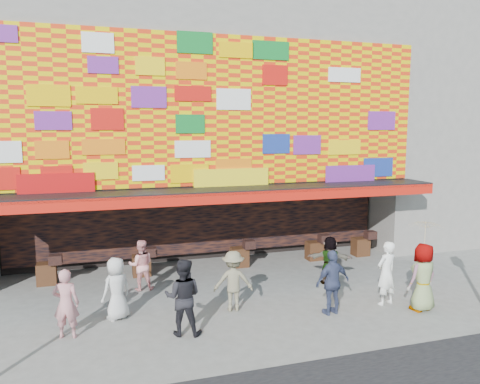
{
  "coord_description": "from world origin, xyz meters",
  "views": [
    {
      "loc": [
        -3.88,
        -11.12,
        5.04
      ],
      "look_at": [
        0.21,
        2.0,
        3.12
      ],
      "focal_mm": 35.0,
      "sensor_mm": 36.0,
      "label": 1
    }
  ],
  "objects_px": {
    "ped_i": "(141,265)",
    "parasol": "(425,236)",
    "ped_d": "(233,281)",
    "ped_h": "(386,273)",
    "ped_a": "(117,288)",
    "ped_b": "(66,304)",
    "ped_c": "(183,297)",
    "ped_g": "(423,277)",
    "ped_e": "(333,282)",
    "ped_f": "(330,260)"
  },
  "relations": [
    {
      "from": "ped_e",
      "to": "ped_i",
      "type": "height_order",
      "value": "ped_e"
    },
    {
      "from": "ped_f",
      "to": "ped_i",
      "type": "xyz_separation_m",
      "value": [
        -5.88,
        1.21,
        0.01
      ]
    },
    {
      "from": "ped_a",
      "to": "ped_f",
      "type": "bearing_deg",
      "value": 155.8
    },
    {
      "from": "ped_g",
      "to": "ped_d",
      "type": "bearing_deg",
      "value": -28.44
    },
    {
      "from": "ped_i",
      "to": "parasol",
      "type": "distance_m",
      "value": 8.37
    },
    {
      "from": "ped_f",
      "to": "parasol",
      "type": "height_order",
      "value": "parasol"
    },
    {
      "from": "ped_a",
      "to": "ped_e",
      "type": "distance_m",
      "value": 5.75
    },
    {
      "from": "ped_a",
      "to": "ped_i",
      "type": "distance_m",
      "value": 2.25
    },
    {
      "from": "ped_c",
      "to": "ped_h",
      "type": "distance_m",
      "value": 5.88
    },
    {
      "from": "ped_a",
      "to": "ped_i",
      "type": "height_order",
      "value": "ped_a"
    },
    {
      "from": "ped_a",
      "to": "ped_d",
      "type": "distance_m",
      "value": 3.11
    },
    {
      "from": "ped_e",
      "to": "ped_a",
      "type": "bearing_deg",
      "value": -22.03
    },
    {
      "from": "ped_d",
      "to": "ped_f",
      "type": "relative_size",
      "value": 1.07
    },
    {
      "from": "ped_i",
      "to": "parasol",
      "type": "bearing_deg",
      "value": 156.49
    },
    {
      "from": "ped_h",
      "to": "parasol",
      "type": "xyz_separation_m",
      "value": [
        0.69,
        -0.69,
        1.19
      ]
    },
    {
      "from": "ped_b",
      "to": "ped_d",
      "type": "distance_m",
      "value": 4.32
    },
    {
      "from": "ped_d",
      "to": "ped_e",
      "type": "xyz_separation_m",
      "value": [
        2.49,
        -1.04,
        0.05
      ]
    },
    {
      "from": "ped_i",
      "to": "ped_g",
      "type": "bearing_deg",
      "value": 156.49
    },
    {
      "from": "ped_e",
      "to": "ped_h",
      "type": "height_order",
      "value": "ped_h"
    },
    {
      "from": "ped_i",
      "to": "ped_c",
      "type": "bearing_deg",
      "value": 106.12
    },
    {
      "from": "ped_a",
      "to": "ped_e",
      "type": "bearing_deg",
      "value": 134.45
    },
    {
      "from": "ped_h",
      "to": "ped_i",
      "type": "xyz_separation_m",
      "value": [
        -6.55,
        3.3,
        -0.13
      ]
    },
    {
      "from": "ped_d",
      "to": "parasol",
      "type": "xyz_separation_m",
      "value": [
        4.98,
        -1.55,
        1.27
      ]
    },
    {
      "from": "ped_d",
      "to": "ped_e",
      "type": "bearing_deg",
      "value": 169.32
    },
    {
      "from": "parasol",
      "to": "ped_g",
      "type": "bearing_deg",
      "value": -7.13
    },
    {
      "from": "ped_b",
      "to": "parasol",
      "type": "bearing_deg",
      "value": -174.44
    },
    {
      "from": "ped_a",
      "to": "ped_b",
      "type": "relative_size",
      "value": 0.98
    },
    {
      "from": "ped_h",
      "to": "ped_i",
      "type": "distance_m",
      "value": 7.33
    },
    {
      "from": "ped_a",
      "to": "ped_b",
      "type": "xyz_separation_m",
      "value": [
        -1.21,
        -0.78,
        0.02
      ]
    },
    {
      "from": "ped_e",
      "to": "ped_f",
      "type": "height_order",
      "value": "ped_e"
    },
    {
      "from": "ped_a",
      "to": "ped_b",
      "type": "height_order",
      "value": "ped_b"
    },
    {
      "from": "ped_f",
      "to": "ped_g",
      "type": "bearing_deg",
      "value": 142.66
    },
    {
      "from": "ped_e",
      "to": "ped_h",
      "type": "relative_size",
      "value": 0.97
    },
    {
      "from": "ped_a",
      "to": "ped_g",
      "type": "distance_m",
      "value": 8.29
    },
    {
      "from": "ped_c",
      "to": "ped_g",
      "type": "relative_size",
      "value": 1.0
    },
    {
      "from": "ped_e",
      "to": "ped_i",
      "type": "xyz_separation_m",
      "value": [
        -4.75,
        3.47,
        -0.1
      ]
    },
    {
      "from": "ped_g",
      "to": "parasol",
      "type": "bearing_deg",
      "value": -18.24
    },
    {
      "from": "ped_e",
      "to": "ped_h",
      "type": "bearing_deg",
      "value": 177.36
    },
    {
      "from": "ped_a",
      "to": "ped_f",
      "type": "relative_size",
      "value": 1.07
    },
    {
      "from": "ped_a",
      "to": "ped_c",
      "type": "xyz_separation_m",
      "value": [
        1.5,
        -1.42,
        0.11
      ]
    },
    {
      "from": "ped_c",
      "to": "ped_g",
      "type": "xyz_separation_m",
      "value": [
        6.57,
        -0.47,
        -0.0
      ]
    },
    {
      "from": "ped_g",
      "to": "ped_h",
      "type": "height_order",
      "value": "ped_g"
    },
    {
      "from": "ped_f",
      "to": "ped_i",
      "type": "distance_m",
      "value": 6.0
    },
    {
      "from": "ped_c",
      "to": "ped_g",
      "type": "height_order",
      "value": "ped_c"
    },
    {
      "from": "ped_c",
      "to": "ped_i",
      "type": "distance_m",
      "value": 3.58
    },
    {
      "from": "ped_d",
      "to": "parasol",
      "type": "bearing_deg",
      "value": 174.62
    },
    {
      "from": "ped_a",
      "to": "ped_c",
      "type": "height_order",
      "value": "ped_c"
    },
    {
      "from": "ped_f",
      "to": "ped_i",
      "type": "relative_size",
      "value": 0.99
    },
    {
      "from": "ped_i",
      "to": "ped_f",
      "type": "bearing_deg",
      "value": 173.66
    },
    {
      "from": "ped_c",
      "to": "ped_d",
      "type": "distance_m",
      "value": 1.93
    }
  ]
}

